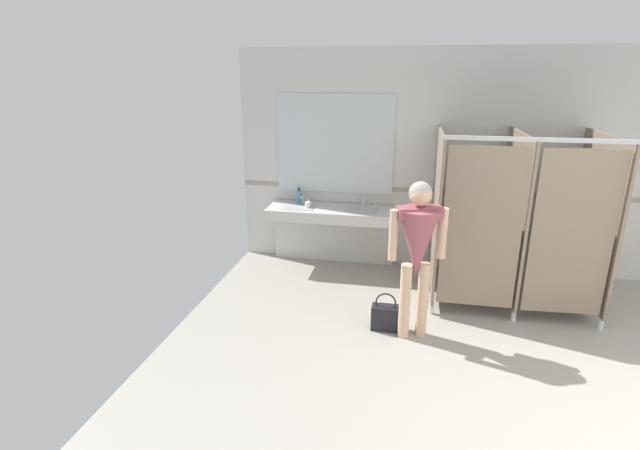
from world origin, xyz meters
The scene contains 10 objects.
ground_plane centered at (0.00, 0.00, -0.05)m, with size 7.67×6.84×0.10m, color #9E998E.
wall_back centered at (0.00, 3.18, 1.42)m, with size 7.67×0.12×2.84m, color silver.
wall_back_tile_band centered at (0.00, 3.11, 1.05)m, with size 7.67×0.01×0.06m, color #9E937F.
vanity_counter centered at (-2.55, 2.90, 0.61)m, with size 1.66×0.57×0.94m.
mirror_panel centered at (-2.55, 3.11, 1.63)m, with size 1.56×0.02×1.29m, color silver.
bathroom_stalls centered at (-0.37, 2.19, 1.02)m, with size 1.77×1.45×1.95m.
person_standing centered at (-1.43, 1.21, 1.00)m, with size 0.54×0.50×1.59m.
handbag centered at (-1.71, 1.28, 0.14)m, with size 0.28×0.15×0.41m.
soap_dispenser centered at (-3.02, 2.98, 0.92)m, with size 0.07×0.07×0.21m.
paper_cup centered at (-2.85, 2.77, 0.87)m, with size 0.07×0.07×0.08m, color white.
Camera 1 is at (-1.52, -3.11, 2.53)m, focal length 26.63 mm.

